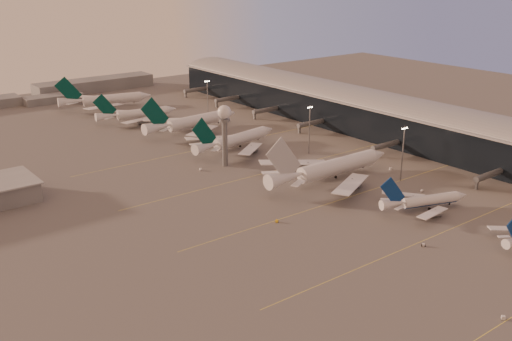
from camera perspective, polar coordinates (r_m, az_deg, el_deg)
ground at (r=203.87m, az=15.74°, el=-8.35°), size 700.00×700.00×0.00m
taxiway_markings at (r=257.37m, az=9.89°, el=-2.05°), size 180.00×185.25×0.02m
terminal at (r=344.58m, az=12.22°, el=5.02°), size 57.00×362.00×23.04m
radar_tower at (r=281.22m, az=-3.02°, el=4.51°), size 6.40×6.40×31.10m
mast_b at (r=270.58m, az=13.81°, el=1.80°), size 3.60×0.56×25.00m
mast_c at (r=302.85m, az=5.12°, el=4.10°), size 3.60×0.56×25.00m
mast_d at (r=370.88m, az=-4.63°, el=6.88°), size 3.60×0.56×25.00m
distant_horizon at (r=463.74m, az=-18.00°, el=7.22°), size 165.00×37.50×9.00m
narrowbody_mid at (r=243.69m, az=15.75°, el=-2.94°), size 38.25×30.00×15.52m
widebody_white at (r=267.80m, az=7.11°, el=-0.07°), size 71.80×57.56×25.27m
greentail_a at (r=312.40m, az=-1.92°, el=2.73°), size 58.02×46.48×21.22m
greentail_b at (r=348.17m, az=-6.09°, el=4.42°), size 65.47×52.70×23.78m
greentail_c at (r=377.25m, az=-11.21°, el=5.17°), size 52.21×41.89×19.03m
greentail_d at (r=417.55m, az=-14.06°, el=6.38°), size 62.50×49.97×22.97m
gsv_truck_a at (r=180.15m, az=22.47°, el=-12.60°), size 5.52×5.23×2.26m
gsv_tug_mid at (r=213.99m, az=15.66°, el=-6.86°), size 3.31×3.48×0.86m
gsv_truck_b at (r=263.43m, az=15.60°, el=-1.77°), size 4.95×3.14×1.88m
gsv_truck_c at (r=224.66m, az=2.04°, el=-4.68°), size 5.26×4.02×2.03m
gsv_catering_b at (r=287.67m, az=12.76°, el=0.45°), size 5.35×3.71×4.03m
gsv_tug_far at (r=276.01m, az=1.56°, el=-0.20°), size 2.52×3.43×0.88m
gsv_truck_d at (r=281.30m, az=-5.34°, el=0.23°), size 2.44×5.55×2.18m
gsv_tug_hangar at (r=329.37m, az=-0.52°, el=3.03°), size 4.45×3.80×1.09m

